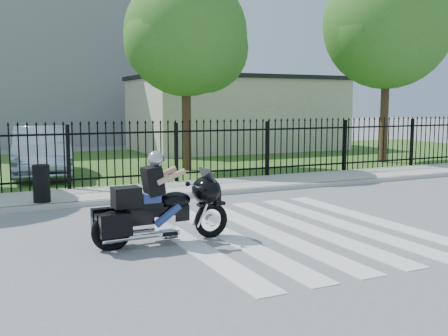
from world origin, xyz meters
name	(u,v)px	position (x,y,z in m)	size (l,w,h in m)	color
ground	(290,231)	(0.00, 0.00, 0.00)	(120.00, 120.00, 0.00)	slate
crosswalk	(290,230)	(0.00, 0.00, 0.01)	(5.00, 5.50, 0.01)	silver
sidewalk	(190,188)	(0.00, 5.00, 0.06)	(40.00, 2.00, 0.12)	#ADAAA3
curb	(204,194)	(0.00, 4.00, 0.06)	(40.00, 0.12, 0.12)	#ADAAA3
grass_strip	(123,164)	(0.00, 12.00, 0.01)	(40.00, 12.00, 0.02)	#2B561D
iron_fence	(176,154)	(0.00, 6.00, 0.90)	(26.00, 0.04, 1.80)	black
tree_mid	(186,35)	(1.50, 9.00, 4.67)	(4.20, 4.20, 6.78)	#382316
tree_right	(388,24)	(9.50, 8.00, 5.39)	(5.00, 5.00, 7.90)	#382316
building_low	(236,115)	(7.00, 16.00, 1.75)	(10.00, 6.00, 3.50)	beige
building_low_roof	(237,79)	(7.00, 16.00, 3.60)	(10.20, 6.20, 0.20)	black
building_tall	(10,41)	(-3.00, 26.00, 6.00)	(15.00, 10.00, 12.00)	gray
motorcycle_rider	(159,205)	(-2.46, 0.19, 0.66)	(2.43, 0.74, 1.60)	black
parked_car	(42,151)	(-3.25, 9.63, 0.82)	(1.68, 4.83, 1.59)	#9DABC6
litter_bin	(41,184)	(-3.88, 4.30, 0.55)	(0.38, 0.38, 0.85)	black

